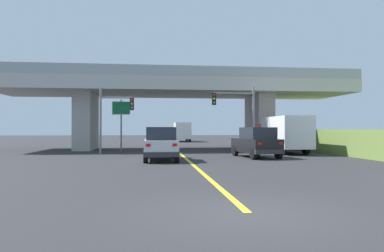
% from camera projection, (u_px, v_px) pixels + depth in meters
% --- Properties ---
extents(ground, '(160.00, 160.00, 0.00)m').
position_uv_depth(ground, '(175.00, 149.00, 33.84)').
color(ground, '#2B2B2D').
extents(overpass_bridge, '(32.81, 8.36, 7.29)m').
position_uv_depth(overpass_bridge, '(175.00, 95.00, 33.89)').
color(overpass_bridge, '#B7B5AD').
rests_on(overpass_bridge, ground).
extents(lane_divider_stripe, '(0.20, 23.38, 0.01)m').
position_uv_depth(lane_divider_stripe, '(191.00, 163.00, 19.64)').
color(lane_divider_stripe, yellow).
rests_on(lane_divider_stripe, ground).
extents(suv_lead, '(2.00, 4.65, 2.02)m').
position_uv_depth(suv_lead, '(161.00, 144.00, 21.59)').
color(suv_lead, silver).
rests_on(suv_lead, ground).
extents(suv_crossing, '(2.48, 4.58, 2.02)m').
position_uv_depth(suv_crossing, '(256.00, 142.00, 23.78)').
color(suv_crossing, black).
rests_on(suv_crossing, ground).
extents(box_truck, '(2.33, 7.39, 2.88)m').
position_uv_depth(box_truck, '(283.00, 134.00, 28.57)').
color(box_truck, red).
rests_on(box_truck, ground).
extents(traffic_signal_nearside, '(3.54, 0.36, 5.37)m').
position_uv_depth(traffic_signal_nearside, '(239.00, 110.00, 28.96)').
color(traffic_signal_nearside, slate).
rests_on(traffic_signal_nearside, ground).
extents(traffic_signal_farside, '(2.63, 0.36, 5.09)m').
position_uv_depth(traffic_signal_farside, '(112.00, 113.00, 27.24)').
color(traffic_signal_farside, slate).
rests_on(traffic_signal_farside, ground).
extents(highway_sign, '(1.56, 0.17, 4.47)m').
position_uv_depth(highway_sign, '(121.00, 113.00, 30.78)').
color(highway_sign, slate).
rests_on(highway_sign, ground).
extents(semi_truck_distant, '(2.33, 6.51, 2.89)m').
position_uv_depth(semi_truck_distant, '(182.00, 132.00, 54.48)').
color(semi_truck_distant, red).
rests_on(semi_truck_distant, ground).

